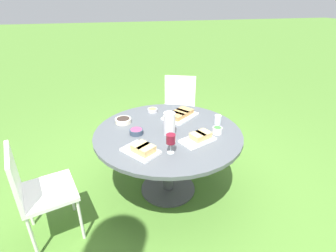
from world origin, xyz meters
The scene contains 15 objects.
ground_plane centered at (0.00, 0.00, 0.00)m, with size 40.00×40.00×0.00m, color #4C7A2D.
dining_table centered at (0.00, 0.00, 0.61)m, with size 1.44×1.44×0.71m.
chair_near_left centered at (-0.44, -1.15, 0.52)m, with size 0.56×0.55×0.89m.
chair_near_right centered at (1.18, 0.35, 0.52)m, with size 0.53×0.54×0.89m.
water_pitcher centered at (0.00, 0.06, 0.82)m, with size 0.12×0.11×0.22m.
wine_glass centered at (0.07, 0.38, 0.84)m, with size 0.08×0.08×0.17m.
platter_bread_main centered at (0.30, 0.33, 0.74)m, with size 0.35×0.37×0.08m.
platter_charcuterie centered at (-0.21, -0.30, 0.74)m, with size 0.44×0.42×0.07m.
platter_sandwich_side centered at (-0.24, 0.24, 0.74)m, with size 0.36×0.29×0.07m.
bowl_fries centered at (0.06, -0.51, 0.73)m, with size 0.11×0.11×0.04m.
bowl_salad centered at (-0.45, 0.15, 0.75)m, with size 0.09×0.09×0.06m.
bowl_olives centered at (0.41, -0.30, 0.74)m, with size 0.17×0.17×0.05m.
bowl_dip_red centered at (0.31, -0.02, 0.74)m, with size 0.13×0.13×0.05m.
cup_water_near centered at (-0.54, -0.05, 0.76)m, with size 0.07×0.07×0.09m.
handbag centered at (0.23, -1.21, 0.13)m, with size 0.30×0.14×0.37m.
Camera 1 is at (0.53, 2.20, 1.91)m, focal length 28.00 mm.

